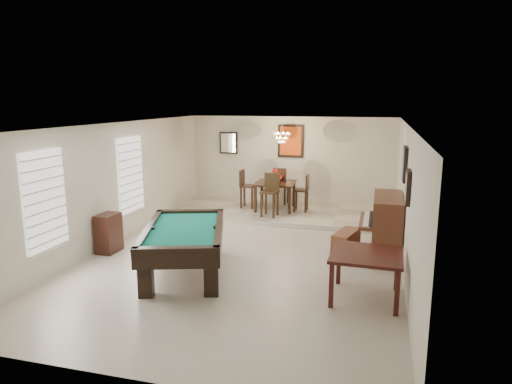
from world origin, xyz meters
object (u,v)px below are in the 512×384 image
at_px(flower_vase, 275,173).
at_px(piano_bench, 346,243).
at_px(square_table, 366,276).
at_px(dining_chair_east, 301,193).
at_px(upright_piano, 379,227).
at_px(chandelier, 282,134).
at_px(dining_chair_north, 281,185).
at_px(dining_table, 275,194).
at_px(dining_chair_south, 270,195).
at_px(apothecary_chest, 109,233).
at_px(dining_chair_west, 248,189).
at_px(pool_table, 185,251).

bearing_deg(flower_vase, piano_bench, -53.88).
height_order(square_table, dining_chair_east, dining_chair_east).
bearing_deg(upright_piano, chandelier, 132.83).
bearing_deg(dining_chair_north, dining_table, 94.42).
xyz_separation_m(piano_bench, dining_chair_south, (-2.10, 2.13, 0.43)).
distance_m(dining_chair_east, chandelier, 1.67).
xyz_separation_m(square_table, apothecary_chest, (-5.16, 0.93, 0.02)).
distance_m(upright_piano, dining_chair_south, 3.45).
relative_size(upright_piano, dining_chair_south, 1.35).
height_order(dining_chair_south, dining_chair_north, dining_chair_south).
xyz_separation_m(flower_vase, dining_chair_north, (0.02, 0.72, -0.46)).
xyz_separation_m(dining_table, dining_chair_west, (-0.77, -0.00, 0.09)).
distance_m(dining_chair_north, chandelier, 1.78).
bearing_deg(upright_piano, dining_chair_east, 125.43).
bearing_deg(upright_piano, dining_chair_north, 127.09).
bearing_deg(dining_chair_north, dining_chair_south, 96.44).
bearing_deg(apothecary_chest, square_table, -10.27).
distance_m(dining_chair_south, dining_chair_north, 1.52).
xyz_separation_m(apothecary_chest, dining_table, (2.58, 4.04, 0.16)).
bearing_deg(dining_chair_east, flower_vase, -93.65).
relative_size(dining_table, dining_chair_north, 0.99).
xyz_separation_m(square_table, chandelier, (-2.38, 4.83, 1.83)).
bearing_deg(dining_table, upright_piano, -46.46).
bearing_deg(dining_chair_east, chandelier, -79.31).
distance_m(square_table, dining_chair_north, 6.25).
bearing_deg(chandelier, dining_chair_east, 11.46).
bearing_deg(dining_chair_south, flower_vase, 98.84).
height_order(apothecary_chest, dining_chair_north, dining_chair_north).
distance_m(dining_chair_north, dining_chair_west, 1.07).
height_order(apothecary_chest, flower_vase, flower_vase).
relative_size(upright_piano, piano_bench, 1.75).
relative_size(dining_chair_west, chandelier, 1.76).
xyz_separation_m(dining_chair_south, chandelier, (0.16, 0.65, 1.53)).
bearing_deg(upright_piano, square_table, -94.98).
xyz_separation_m(dining_chair_north, dining_chair_east, (0.70, -0.76, -0.03)).
distance_m(square_table, flower_vase, 5.65).
bearing_deg(square_table, chandelier, 116.24).
xyz_separation_m(flower_vase, dining_chair_west, (-0.77, -0.00, -0.47)).
bearing_deg(dining_chair_west, piano_bench, -134.77).
height_order(flower_vase, chandelier, chandelier).
relative_size(dining_table, flower_vase, 4.20).
bearing_deg(dining_table, dining_chair_east, -2.88).
xyz_separation_m(apothecary_chest, dining_chair_north, (2.60, 4.76, 0.25)).
bearing_deg(apothecary_chest, dining_chair_west, 65.78).
distance_m(square_table, dining_table, 5.61).
height_order(upright_piano, dining_chair_west, upright_piano).
distance_m(upright_piano, dining_chair_west, 4.57).
relative_size(apothecary_chest, flower_vase, 3.19).
distance_m(pool_table, dining_chair_north, 5.47).
height_order(flower_vase, dining_chair_north, flower_vase).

